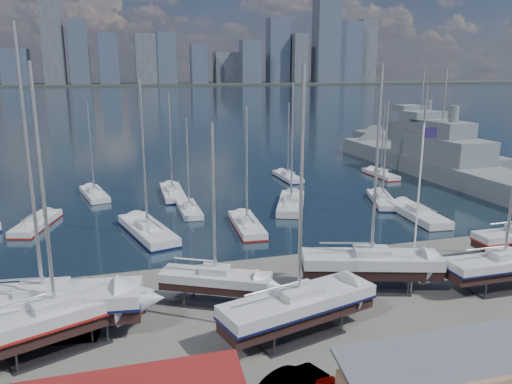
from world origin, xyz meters
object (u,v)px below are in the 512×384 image
object	(u,v)px
sailboat_cradle_0	(44,304)
flagpole	(419,198)
naval_ship_east	(438,165)
naval_ship_west	(418,146)

from	to	relation	value
sailboat_cradle_0	flagpole	size ratio (longest dim) A/B	1.49
naval_ship_east	naval_ship_west	xyz separation A→B (m)	(9.41, 19.84, -0.01)
flagpole	sailboat_cradle_0	bearing A→B (deg)	178.31
naval_ship_west	flagpole	size ratio (longest dim) A/B	3.48
naval_ship_east	flagpole	distance (m)	47.85
naval_ship_west	flagpole	world-z (taller)	naval_ship_west
sailboat_cradle_0	naval_ship_west	distance (m)	85.90
naval_ship_east	flagpole	xyz separation A→B (m)	(-29.04, -37.58, 5.83)
naval_ship_east	sailboat_cradle_0	bearing A→B (deg)	123.22
sailboat_cradle_0	naval_ship_west	xyz separation A→B (m)	(64.57, 56.65, -0.58)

